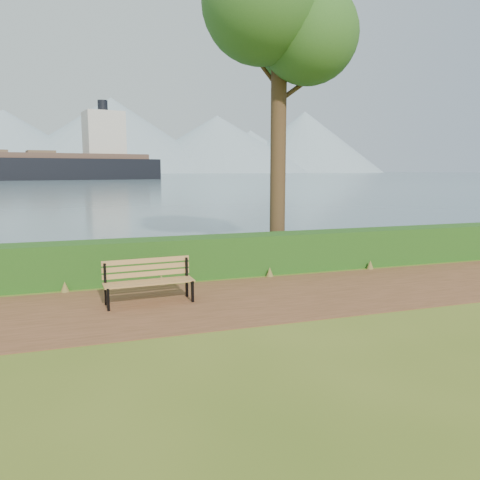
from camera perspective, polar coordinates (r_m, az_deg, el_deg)
name	(u,v)px	position (r m, az deg, el deg)	size (l,w,h in m)	color
ground	(233,305)	(9.34, -0.87, -7.89)	(140.00, 140.00, 0.00)	#4A611B
path	(229,300)	(9.62, -1.40, -7.38)	(40.00, 3.40, 0.01)	brown
hedge	(202,257)	(11.67, -4.67, -2.06)	(32.00, 0.85, 1.00)	#124113
water	(91,175)	(268.58, -17.74, 7.60)	(700.00, 510.00, 0.00)	slate
mountains	(76,139)	(415.41, -19.42, 11.55)	(585.00, 190.00, 70.00)	#7B93A4
bench	(148,278)	(9.54, -11.12, -4.56)	(1.79, 0.63, 0.88)	black
tree	(280,4)	(14.44, 4.90, 26.73)	(4.58, 4.25, 9.63)	#3A2418
cargo_ship	(18,166)	(132.07, -25.48, 8.11)	(77.84, 26.38, 23.36)	black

